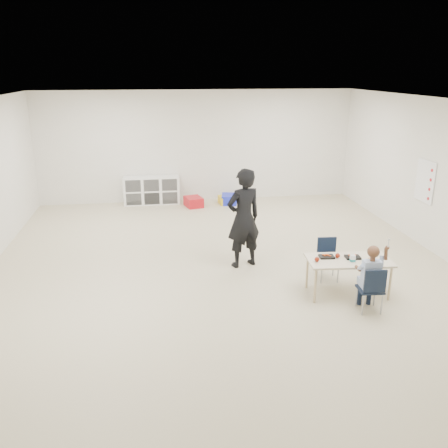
{
  "coord_description": "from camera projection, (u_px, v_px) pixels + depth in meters",
  "views": [
    {
      "loc": [
        -1.1,
        -7.55,
        3.29
      ],
      "look_at": [
        -0.01,
        -0.22,
        0.85
      ],
      "focal_mm": 38.0,
      "sensor_mm": 36.0,
      "label": 1
    }
  ],
  "objects": [
    {
      "name": "chair_near",
      "position": [
        370.0,
        288.0,
        6.67
      ],
      "size": [
        0.35,
        0.34,
        0.68
      ],
      "primitive_type": null,
      "rotation": [
        0.0,
        0.0,
        -0.08
      ],
      "color": "black",
      "rests_on": "ground"
    },
    {
      "name": "adult",
      "position": [
        244.0,
        218.0,
        8.05
      ],
      "size": [
        0.73,
        0.6,
        1.73
      ],
      "primitive_type": "imported",
      "rotation": [
        0.0,
        0.0,
        3.48
      ],
      "color": "black",
      "rests_on": "ground"
    },
    {
      "name": "child",
      "position": [
        371.0,
        276.0,
        6.61
      ],
      "size": [
        0.49,
        0.49,
        1.08
      ],
      "primitive_type": null,
      "rotation": [
        0.0,
        0.0,
        -0.08
      ],
      "color": "#B8CDFA",
      "rests_on": "chair_near"
    },
    {
      "name": "chair_far",
      "position": [
        328.0,
        260.0,
        7.65
      ],
      "size": [
        0.35,
        0.34,
        0.68
      ],
      "primitive_type": null,
      "rotation": [
        0.0,
        0.0,
        -0.08
      ],
      "color": "black",
      "rests_on": "ground"
    },
    {
      "name": "table",
      "position": [
        347.0,
        276.0,
        7.18
      ],
      "size": [
        1.29,
        0.72,
        0.57
      ],
      "rotation": [
        0.0,
        0.0,
        -0.08
      ],
      "color": "beige",
      "rests_on": "ground"
    },
    {
      "name": "apple_far",
      "position": [
        317.0,
        259.0,
        7.0
      ],
      "size": [
        0.07,
        0.07,
        0.07
      ],
      "primitive_type": "sphere",
      "color": "maroon",
      "rests_on": "table"
    },
    {
      "name": "rules_poster",
      "position": [
        425.0,
        181.0,
        9.0
      ],
      "size": [
        0.02,
        0.6,
        0.8
      ],
      "primitive_type": "cube",
      "color": "white",
      "rests_on": "room"
    },
    {
      "name": "bread_roll",
      "position": [
        370.0,
        260.0,
        6.99
      ],
      "size": [
        0.09,
        0.09,
        0.07
      ],
      "primitive_type": "ellipsoid",
      "color": "tan",
      "rests_on": "table"
    },
    {
      "name": "milk_carton",
      "position": [
        353.0,
        259.0,
        6.99
      ],
      "size": [
        0.08,
        0.08,
        0.1
      ],
      "primitive_type": "cube",
      "rotation": [
        0.0,
        0.0,
        -0.08
      ],
      "color": "white",
      "rests_on": "table"
    },
    {
      "name": "bin_red",
      "position": [
        194.0,
        202.0,
        11.83
      ],
      "size": [
        0.49,
        0.57,
        0.24
      ],
      "primitive_type": "cube",
      "rotation": [
        0.0,
        0.0,
        0.25
      ],
      "color": "red",
      "rests_on": "ground"
    },
    {
      "name": "cubby_shelf",
      "position": [
        152.0,
        190.0,
        12.02
      ],
      "size": [
        1.4,
        0.4,
        0.7
      ],
      "primitive_type": "cube",
      "color": "white",
      "rests_on": "ground"
    },
    {
      "name": "room",
      "position": [
        223.0,
        188.0,
        7.83
      ],
      "size": [
        9.0,
        9.02,
        2.8
      ],
      "color": "beige",
      "rests_on": "ground"
    },
    {
      "name": "lunch_tray_far",
      "position": [
        327.0,
        257.0,
        7.15
      ],
      "size": [
        0.23,
        0.18,
        0.03
      ],
      "primitive_type": "cube",
      "rotation": [
        0.0,
        0.0,
        -0.08
      ],
      "color": "black",
      "rests_on": "table"
    },
    {
      "name": "bin_yellow",
      "position": [
        225.0,
        200.0,
        12.07
      ],
      "size": [
        0.35,
        0.43,
        0.19
      ],
      "primitive_type": "cube",
      "rotation": [
        0.0,
        0.0,
        0.1
      ],
      "color": "yellow",
      "rests_on": "ground"
    },
    {
      "name": "bin_blue",
      "position": [
        229.0,
        199.0,
        12.08
      ],
      "size": [
        0.46,
        0.54,
        0.24
      ],
      "primitive_type": "cube",
      "rotation": [
        0.0,
        0.0,
        -0.18
      ],
      "color": "#1B27CA",
      "rests_on": "ground"
    },
    {
      "name": "apple_near",
      "position": [
        338.0,
        256.0,
        7.14
      ],
      "size": [
        0.07,
        0.07,
        0.07
      ],
      "primitive_type": "sphere",
      "color": "maroon",
      "rests_on": "table"
    },
    {
      "name": "lunch_tray_near",
      "position": [
        353.0,
        257.0,
        7.13
      ],
      "size": [
        0.23,
        0.18,
        0.03
      ],
      "primitive_type": "cube",
      "rotation": [
        0.0,
        0.0,
        -0.08
      ],
      "color": "black",
      "rests_on": "table"
    }
  ]
}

